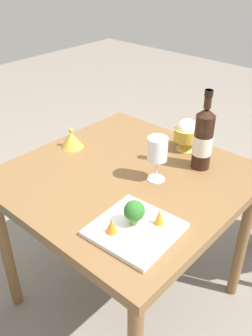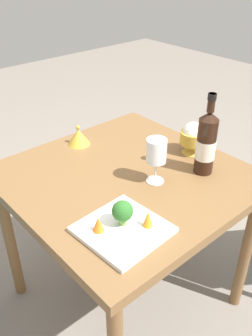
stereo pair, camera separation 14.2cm
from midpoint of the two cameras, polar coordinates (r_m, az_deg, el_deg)
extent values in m
plane|color=gray|center=(1.93, -2.24, -19.37)|extent=(8.00, 8.00, 0.00)
cube|color=brown|center=(1.45, -2.81, -1.77)|extent=(0.87, 0.87, 0.04)
cylinder|color=brown|center=(1.76, 15.51, -11.00)|extent=(0.05, 0.05, 0.68)
cylinder|color=brown|center=(1.76, -20.51, -12.00)|extent=(0.05, 0.05, 0.68)
cylinder|color=brown|center=(2.09, -2.74, -1.89)|extent=(0.05, 0.05, 0.68)
cylinder|color=black|center=(2.11, 17.07, -7.27)|extent=(0.03, 0.03, 0.43)
cylinder|color=black|center=(1.45, 9.17, 3.93)|extent=(0.07, 0.08, 0.23)
cone|color=black|center=(1.39, 9.61, 8.58)|extent=(0.07, 0.08, 0.03)
cylinder|color=black|center=(1.37, 9.80, 10.49)|extent=(0.03, 0.03, 0.07)
cylinder|color=black|center=(1.37, 9.89, 11.38)|extent=(0.03, 0.03, 0.02)
cylinder|color=silver|center=(1.45, 9.13, 3.54)|extent=(0.08, 0.08, 0.08)
cylinder|color=white|center=(1.41, 1.82, -1.79)|extent=(0.07, 0.07, 0.00)
cylinder|color=white|center=(1.38, 1.85, -0.25)|extent=(0.01, 0.01, 0.08)
cylinder|color=white|center=(1.34, 1.92, 2.92)|extent=(0.08, 0.08, 0.09)
cone|color=gold|center=(1.61, 6.80, 3.62)|extent=(0.08, 0.08, 0.04)
cylinder|color=gold|center=(1.59, 6.91, 5.20)|extent=(0.11, 0.11, 0.05)
sphere|color=white|center=(1.58, 6.96, 5.93)|extent=(0.09, 0.09, 0.09)
cone|color=gold|center=(1.64, -10.97, 4.34)|extent=(0.10, 0.10, 0.07)
sphere|color=gold|center=(1.62, -11.13, 5.77)|extent=(0.02, 0.02, 0.02)
cube|color=white|center=(1.17, -2.10, -9.67)|extent=(0.26, 0.26, 0.02)
cylinder|color=#729E4C|center=(1.17, -2.23, -8.26)|extent=(0.03, 0.03, 0.03)
sphere|color=#2D6B28|center=(1.14, -2.27, -6.82)|extent=(0.07, 0.07, 0.07)
cone|color=orange|center=(1.13, -5.91, -9.10)|extent=(0.04, 0.04, 0.05)
cone|color=orange|center=(1.16, 1.74, -7.71)|extent=(0.03, 0.03, 0.06)
camera|label=1|loc=(0.07, -92.86, -1.78)|focal=39.04mm
camera|label=2|loc=(0.07, 87.14, 1.78)|focal=39.04mm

